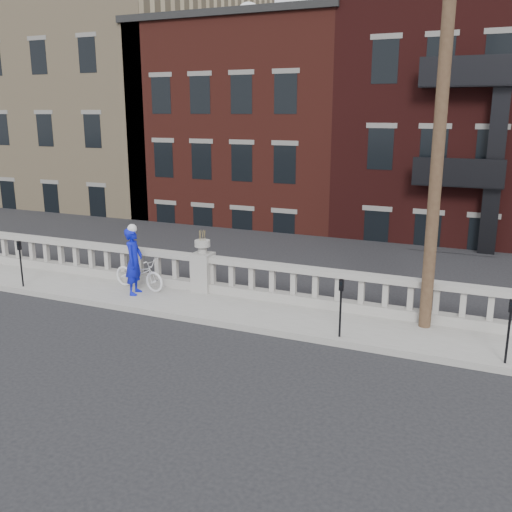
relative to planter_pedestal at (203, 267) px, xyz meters
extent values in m
plane|color=black|center=(0.00, -3.95, -0.83)|extent=(120.00, 120.00, 0.00)
cube|color=gray|center=(0.00, -0.95, -0.76)|extent=(32.00, 2.20, 0.15)
cube|color=gray|center=(0.00, 0.00, -0.56)|extent=(28.00, 0.34, 0.25)
cube|color=gray|center=(0.00, 0.00, 0.27)|extent=(28.00, 0.34, 0.16)
cube|color=gray|center=(0.00, 0.00, -0.13)|extent=(0.55, 0.55, 1.10)
cylinder|color=gray|center=(0.00, 0.00, 0.52)|extent=(0.24, 0.24, 0.20)
cylinder|color=gray|center=(0.00, 0.00, 0.70)|extent=(0.44, 0.44, 0.18)
cube|color=#605E59|center=(0.00, 0.35, -3.26)|extent=(36.00, 0.50, 5.15)
cube|color=black|center=(0.00, 22.00, -6.08)|extent=(80.00, 44.00, 0.50)
cube|color=#595651|center=(-2.00, 4.50, -3.83)|extent=(16.00, 7.00, 4.00)
cube|color=tan|center=(-17.00, 17.00, 4.17)|extent=(18.00, 16.00, 20.00)
cube|color=#4B1B15|center=(-4.00, 16.00, 1.17)|extent=(10.00, 14.00, 14.00)
cube|color=black|center=(-4.00, 16.00, 8.32)|extent=(10.30, 14.30, 0.30)
cube|color=#330F0E|center=(6.00, 16.00, 1.92)|extent=(10.00, 14.00, 15.50)
cylinder|color=#422D1E|center=(6.20, -0.35, 4.32)|extent=(0.28, 0.28, 10.00)
cylinder|color=black|center=(-5.03, -1.80, -0.13)|extent=(0.05, 0.05, 1.10)
cube|color=black|center=(-5.03, -1.80, 0.55)|extent=(0.10, 0.08, 0.26)
cube|color=black|center=(-5.03, -1.85, 0.59)|extent=(0.06, 0.01, 0.08)
cylinder|color=black|center=(4.52, -1.80, -0.13)|extent=(0.05, 0.05, 1.10)
cube|color=black|center=(4.52, -1.80, 0.55)|extent=(0.10, 0.08, 0.26)
cube|color=black|center=(4.52, -1.85, 0.59)|extent=(0.06, 0.01, 0.08)
cylinder|color=black|center=(7.99, -1.80, -0.13)|extent=(0.05, 0.05, 1.10)
cube|color=black|center=(7.99, -1.80, 0.55)|extent=(0.10, 0.08, 0.26)
cube|color=black|center=(7.99, -1.85, 0.59)|extent=(0.06, 0.01, 0.08)
imported|color=silver|center=(-1.77, -0.61, -0.22)|extent=(1.82, 0.83, 0.92)
imported|color=#0C14B9|center=(-1.61, -1.03, 0.26)|extent=(0.61, 0.78, 1.88)
camera|label=1|loc=(7.67, -13.66, 4.29)|focal=40.00mm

